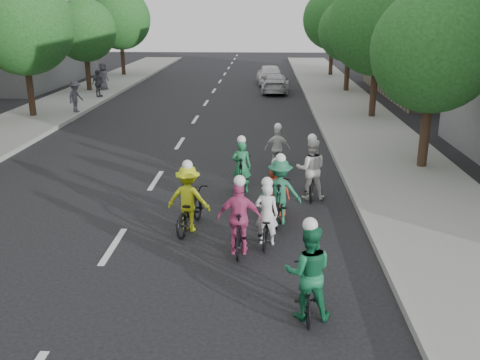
# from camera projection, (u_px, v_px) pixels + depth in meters

# --- Properties ---
(ground) EXTENTS (120.00, 120.00, 0.00)m
(ground) POSITION_uv_depth(u_px,v_px,m) (113.00, 246.00, 12.30)
(ground) COLOR black
(ground) RESTS_ON ground
(curb_left) EXTENTS (0.18, 80.00, 0.18)m
(curb_left) POSITION_uv_depth(u_px,v_px,m) (34.00, 140.00, 22.06)
(curb_left) COLOR #999993
(curb_left) RESTS_ON ground
(sidewalk_right) EXTENTS (4.00, 80.00, 0.15)m
(sidewalk_right) POSITION_uv_depth(u_px,v_px,m) (378.00, 144.00, 21.45)
(sidewalk_right) COLOR gray
(sidewalk_right) RESTS_ON ground
(curb_right) EXTENTS (0.18, 80.00, 0.18)m
(curb_right) POSITION_uv_depth(u_px,v_px,m) (329.00, 143.00, 21.53)
(curb_right) COLOR #999993
(curb_right) RESTS_ON ground
(bldg_se) EXTENTS (10.00, 14.00, 8.00)m
(bldg_se) POSITION_uv_depth(u_px,v_px,m) (467.00, 30.00, 33.23)
(bldg_se) COLOR gray
(bldg_se) RESTS_ON ground
(tree_l_3) EXTENTS (4.80, 4.80, 6.93)m
(tree_l_3) POSITION_uv_depth(u_px,v_px,m) (23.00, 25.00, 25.58)
(tree_l_3) COLOR black
(tree_l_3) RESTS_ON ground
(tree_l_4) EXTENTS (4.00, 4.00, 5.97)m
(tree_l_4) POSITION_uv_depth(u_px,v_px,m) (85.00, 30.00, 34.31)
(tree_l_4) COLOR black
(tree_l_4) RESTS_ON ground
(tree_l_5) EXTENTS (4.80, 4.80, 6.93)m
(tree_l_5) POSITION_uv_depth(u_px,v_px,m) (120.00, 19.00, 42.71)
(tree_l_5) COLOR black
(tree_l_5) RESTS_ON ground
(tree_r_0) EXTENTS (4.00, 4.00, 5.97)m
(tree_r_0) POSITION_uv_depth(u_px,v_px,m) (434.00, 51.00, 17.00)
(tree_r_0) COLOR black
(tree_r_0) RESTS_ON ground
(tree_r_1) EXTENTS (4.80, 4.80, 6.93)m
(tree_r_1) POSITION_uv_depth(u_px,v_px,m) (378.00, 25.00, 25.40)
(tree_r_1) COLOR black
(tree_r_1) RESTS_ON ground
(tree_r_2) EXTENTS (4.00, 4.00, 5.97)m
(tree_r_2) POSITION_uv_depth(u_px,v_px,m) (349.00, 30.00, 34.13)
(tree_r_2) COLOR black
(tree_r_2) RESTS_ON ground
(tree_r_3) EXTENTS (4.80, 4.80, 6.93)m
(tree_r_3) POSITION_uv_depth(u_px,v_px,m) (333.00, 19.00, 42.53)
(tree_r_3) COLOR black
(tree_r_3) RESTS_ON ground
(cyclist_0) EXTENTS (0.70, 1.64, 1.62)m
(cyclist_0) POSITION_uv_depth(u_px,v_px,m) (266.00, 222.00, 12.35)
(cyclist_0) COLOR black
(cyclist_0) RESTS_ON ground
(cyclist_1) EXTENTS (0.85, 1.55, 1.88)m
(cyclist_1) POSITION_uv_depth(u_px,v_px,m) (308.00, 279.00, 9.31)
(cyclist_1) COLOR black
(cyclist_1) RESTS_ON ground
(cyclist_2) EXTENTS (1.16, 1.98, 1.80)m
(cyclist_2) POSITION_uv_depth(u_px,v_px,m) (189.00, 204.00, 13.06)
(cyclist_2) COLOR black
(cyclist_2) RESTS_ON ground
(cyclist_3) EXTENTS (0.99, 1.68, 1.83)m
(cyclist_3) POSITION_uv_depth(u_px,v_px,m) (240.00, 224.00, 11.80)
(cyclist_3) COLOR black
(cyclist_3) RESTS_ON ground
(cyclist_4) EXTENTS (0.75, 1.75, 1.62)m
(cyclist_4) POSITION_uv_depth(u_px,v_px,m) (276.00, 196.00, 13.93)
(cyclist_4) COLOR black
(cyclist_4) RESTS_ON ground
(cyclist_5) EXTENTS (0.59, 1.80, 1.72)m
(cyclist_5) POSITION_uv_depth(u_px,v_px,m) (242.00, 171.00, 15.90)
(cyclist_5) COLOR black
(cyclist_5) RESTS_ON ground
(cyclist_6) EXTENTS (0.87, 1.60, 1.90)m
(cyclist_6) POSITION_uv_depth(u_px,v_px,m) (311.00, 175.00, 15.29)
(cyclist_6) COLOR black
(cyclist_6) RESTS_ON ground
(cyclist_7) EXTENTS (1.14, 1.88, 1.83)m
(cyclist_7) POSITION_uv_depth(u_px,v_px,m) (280.00, 196.00, 13.50)
(cyclist_7) COLOR black
(cyclist_7) RESTS_ON ground
(cyclist_8) EXTENTS (0.86, 1.74, 1.61)m
(cyclist_8) POSITION_uv_depth(u_px,v_px,m) (277.00, 153.00, 18.13)
(cyclist_8) COLOR black
(cyclist_8) RESTS_ON ground
(follow_car_lead) EXTENTS (1.90, 4.27, 1.22)m
(follow_car_lead) POSITION_uv_depth(u_px,v_px,m) (276.00, 84.00, 35.02)
(follow_car_lead) COLOR #B0B0B5
(follow_car_lead) RESTS_ON ground
(follow_car_trail) EXTENTS (2.02, 4.47, 1.49)m
(follow_car_trail) POSITION_uv_depth(u_px,v_px,m) (270.00, 74.00, 38.89)
(follow_car_trail) COLOR white
(follow_car_trail) RESTS_ON ground
(spectator_0) EXTENTS (0.87, 1.15, 1.59)m
(spectator_0) POSITION_uv_depth(u_px,v_px,m) (76.00, 97.00, 27.50)
(spectator_0) COLOR #4D4E5A
(spectator_0) RESTS_ON sidewalk_left
(spectator_1) EXTENTS (0.74, 1.05, 1.65)m
(spectator_1) POSITION_uv_depth(u_px,v_px,m) (98.00, 83.00, 32.34)
(spectator_1) COLOR #4A4C57
(spectator_1) RESTS_ON sidewalk_left
(spectator_2) EXTENTS (0.75, 0.95, 1.72)m
(spectator_2) POSITION_uv_depth(u_px,v_px,m) (103.00, 77.00, 35.36)
(spectator_2) COLOR #51505E
(spectator_2) RESTS_ON sidewalk_left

